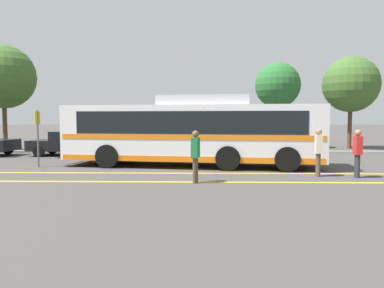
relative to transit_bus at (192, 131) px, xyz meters
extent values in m
plane|color=#423F3D|center=(1.35, 0.07, -1.54)|extent=(220.00, 220.00, 0.00)
cube|color=gold|center=(-0.02, -2.20, -1.54)|extent=(31.11, 0.20, 0.01)
cube|color=gold|center=(-0.02, -4.19, -1.54)|extent=(31.11, 0.20, 0.01)
cube|color=#99999E|center=(-0.02, 6.07, -1.47)|extent=(39.11, 0.36, 0.15)
cube|color=white|center=(-0.02, 0.00, -0.05)|extent=(11.35, 4.06, 2.35)
cube|color=black|center=(-0.02, 0.00, 0.39)|extent=(9.82, 3.89, 0.94)
cube|color=orange|center=(-0.02, 0.00, -0.20)|extent=(11.14, 4.07, 0.20)
cube|color=orange|center=(-0.02, 0.00, -1.10)|extent=(11.14, 4.06, 0.24)
cube|color=black|center=(-5.54, 0.75, 0.02)|extent=(0.35, 2.26, 1.68)
cube|color=black|center=(-5.54, 0.75, 0.98)|extent=(0.28, 1.80, 0.24)
cube|color=silver|center=(0.53, -0.07, 1.34)|extent=(4.13, 2.58, 0.42)
cube|color=black|center=(-5.82, 0.79, -0.99)|extent=(0.30, 1.93, 0.04)
cube|color=black|center=(-5.82, 0.79, -1.19)|extent=(0.30, 1.93, 0.04)
cylinder|color=black|center=(-3.60, -0.76, -1.04)|extent=(1.03, 0.41, 1.00)
cylinder|color=black|center=(-3.26, 1.70, -1.04)|extent=(1.03, 0.41, 1.00)
cylinder|color=black|center=(1.46, -1.45, -1.04)|extent=(1.03, 0.41, 1.00)
cylinder|color=black|center=(1.80, 1.01, -1.04)|extent=(1.03, 0.41, 1.00)
cylinder|color=black|center=(3.78, -1.77, -1.04)|extent=(1.03, 0.41, 1.00)
cylinder|color=black|center=(4.11, 0.70, -1.04)|extent=(1.03, 0.41, 1.00)
cylinder|color=black|center=(-10.95, 5.12, -1.24)|extent=(0.61, 0.22, 0.60)
cube|color=black|center=(-7.22, 4.52, -0.95)|extent=(4.04, 1.98, 0.58)
cube|color=black|center=(-7.12, 4.52, -0.42)|extent=(1.71, 1.71, 0.49)
cylinder|color=black|center=(-8.48, 3.63, -1.24)|extent=(0.60, 0.21, 0.60)
cylinder|color=black|center=(-8.45, 5.45, -1.24)|extent=(0.60, 0.21, 0.60)
cylinder|color=black|center=(-6.00, 3.59, -1.24)|extent=(0.60, 0.21, 0.60)
cylinder|color=black|center=(-5.97, 5.41, -1.24)|extent=(0.60, 0.21, 0.60)
cube|color=olive|center=(-1.67, 4.23, -0.98)|extent=(4.31, 2.08, 0.54)
cube|color=black|center=(-1.57, 4.24, -0.41)|extent=(1.88, 1.67, 0.60)
cylinder|color=black|center=(-2.90, 3.30, -1.24)|extent=(0.61, 0.25, 0.60)
cylinder|color=black|center=(-3.03, 4.95, -1.24)|extent=(0.61, 0.25, 0.60)
cylinder|color=black|center=(-0.32, 3.51, -1.24)|extent=(0.61, 0.25, 0.60)
cylinder|color=black|center=(-0.45, 5.16, -1.24)|extent=(0.61, 0.25, 0.60)
cylinder|color=#2D2D33|center=(5.94, -3.02, -1.13)|extent=(0.14, 0.14, 0.83)
cylinder|color=#2D2D33|center=(5.93, -3.19, -1.13)|extent=(0.14, 0.14, 0.83)
cube|color=red|center=(5.94, -3.11, -0.39)|extent=(0.25, 0.43, 0.66)
sphere|color=#9E704C|center=(5.94, -3.11, 0.05)|extent=(0.22, 0.22, 0.22)
cylinder|color=brown|center=(4.64, -2.90, -1.12)|extent=(0.14, 0.14, 0.84)
cylinder|color=brown|center=(4.66, -2.73, -1.12)|extent=(0.14, 0.14, 0.84)
cube|color=beige|center=(4.65, -2.82, -0.37)|extent=(0.27, 0.44, 0.67)
sphere|color=#9E704C|center=(4.65, -2.82, 0.08)|extent=(0.23, 0.23, 0.23)
cylinder|color=brown|center=(0.18, -4.39, -1.13)|extent=(0.14, 0.14, 0.83)
cylinder|color=brown|center=(0.22, -4.22, -1.13)|extent=(0.14, 0.14, 0.83)
cube|color=#1E723F|center=(0.20, -4.31, -0.38)|extent=(0.30, 0.46, 0.66)
sphere|color=brown|center=(0.20, -4.31, 0.06)|extent=(0.23, 0.23, 0.23)
cylinder|color=#59595E|center=(-6.68, -0.48, -0.31)|extent=(0.07, 0.07, 2.46)
cube|color=yellow|center=(-6.68, -0.48, 0.59)|extent=(0.08, 0.40, 0.56)
cylinder|color=#513823|center=(10.72, 9.81, -0.04)|extent=(0.28, 0.28, 3.01)
sphere|color=#3D6028|center=(10.72, 9.81, 2.90)|extent=(3.83, 3.83, 3.83)
cylinder|color=#513823|center=(-12.50, 7.79, 0.09)|extent=(0.28, 0.28, 3.26)
sphere|color=#3D6028|center=(-12.50, 7.79, 3.26)|extent=(4.12, 4.12, 4.12)
cylinder|color=#513823|center=(5.77, 10.20, 0.08)|extent=(0.28, 0.28, 3.24)
sphere|color=#28662D|center=(5.77, 10.20, 2.89)|extent=(3.18, 3.18, 3.18)
camera|label=1|loc=(0.38, -16.46, 0.57)|focal=35.00mm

